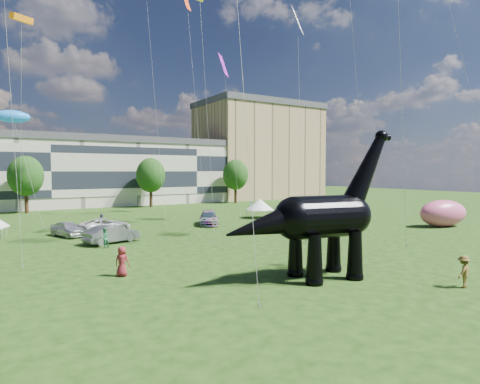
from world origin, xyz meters
TOP-DOWN VIEW (x-y plane):
  - ground at (0.00, 0.00)m, footprint 220.00×220.00m
  - terrace_row at (-8.00, 62.00)m, footprint 78.00×11.00m
  - apartment_block at (40.00, 65.00)m, footprint 28.00×18.00m
  - tree_mid_left at (-12.00, 53.00)m, footprint 5.20×5.20m
  - tree_mid_right at (8.00, 53.00)m, footprint 5.20×5.20m
  - tree_far_right at (26.00, 53.00)m, footprint 5.20×5.20m
  - dinosaur_sculpture at (0.08, 0.91)m, footprint 11.73×3.87m
  - car_silver at (-10.26, 25.82)m, footprint 3.19×4.87m
  - car_grey at (-7.45, 19.79)m, footprint 5.27×3.14m
  - car_white at (-6.40, 26.69)m, footprint 5.97×3.88m
  - car_dark at (5.76, 26.12)m, footprint 4.49×5.94m
  - gazebo_near at (15.18, 28.78)m, footprint 4.79×4.79m
  - gazebo_far at (19.78, 27.51)m, footprint 5.45×5.45m
  - inflatable_pink at (28.41, 10.02)m, footprint 6.86×4.45m
  - visitors at (-1.75, 14.73)m, footprint 51.10×43.32m
  - kites at (-5.38, 31.37)m, footprint 46.88×39.03m

SIDE VIEW (x-z plane):
  - ground at x=0.00m, z-range 0.00..0.00m
  - car_white at x=-6.40m, z-range 0.00..1.53m
  - car_silver at x=-10.26m, z-range 0.00..1.54m
  - car_dark at x=5.76m, z-range 0.00..1.60m
  - car_grey at x=-7.45m, z-range 0.00..1.64m
  - visitors at x=-1.75m, z-range -0.07..1.83m
  - inflatable_pink at x=28.41m, z-range 0.00..3.16m
  - gazebo_near at x=15.18m, z-range 0.54..3.22m
  - gazebo_far at x=19.78m, z-range 0.59..3.50m
  - dinosaur_sculpture at x=0.08m, z-range -1.17..8.37m
  - terrace_row at x=-8.00m, z-range 0.00..12.00m
  - tree_mid_left at x=-12.00m, z-range 1.57..11.01m
  - tree_mid_right at x=8.00m, z-range 1.57..11.01m
  - tree_far_right at x=26.00m, z-range 1.57..11.01m
  - apartment_block at x=40.00m, z-range 0.00..22.00m
  - kites at x=-5.38m, z-range 6.46..35.53m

